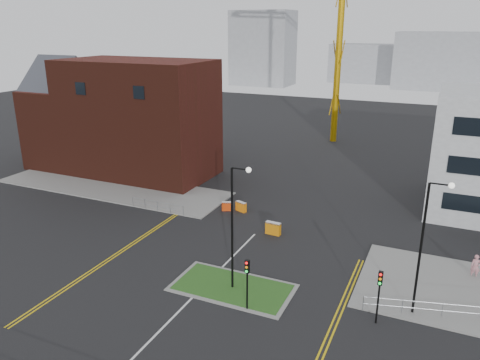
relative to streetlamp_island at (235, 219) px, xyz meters
The scene contains 22 objects.
ground 9.91m from the streetlamp_island, 105.50° to the right, with size 200.00×200.00×0.00m, color black.
pavement_left 26.80m from the streetlamp_island, 147.78° to the left, with size 28.00×8.00×0.12m, color slate.
island_kerb 5.38m from the streetlamp_island, behind, with size 8.60×4.60×0.08m, color slate.
grass_island 5.36m from the streetlamp_island, behind, with size 8.00×4.00×0.12m, color #204617.
brick_building 32.20m from the streetlamp_island, 141.56° to the left, with size 24.20×10.07×14.24m.
streetlamp_island is the anchor object (origin of this frame).
streetlamp_right_near 12.17m from the streetlamp_island, ahead, with size 1.46×0.36×9.18m.
traffic_light_island 3.92m from the streetlamp_island, 48.59° to the right, with size 0.28×0.33×3.65m.
traffic_light_right 10.19m from the streetlamp_island, ahead, with size 0.28×0.33×3.65m.
railing_left 17.22m from the streetlamp_island, 142.89° to the left, with size 6.05×0.05×1.10m.
centre_line 8.38m from the streetlamp_island, 110.29° to the right, with size 0.15×30.00×0.01m, color silver.
yellow_left_a 12.61m from the streetlamp_island, 169.89° to the left, with size 0.12×24.00×0.01m, color gold.
yellow_left_b 12.35m from the streetlamp_island, 169.62° to the left, with size 0.12×24.00×0.01m, color gold.
yellow_right_a 9.29m from the streetlamp_island, 15.36° to the right, with size 0.12×20.00×0.01m, color gold.
yellow_right_b 9.53m from the streetlamp_island, 14.78° to the right, with size 0.12×20.00×0.01m, color gold.
skyline_a 119.82m from the streetlamp_island, 110.65° to the left, with size 18.00×12.00×22.00m, color gray.
skyline_b 122.28m from the streetlamp_island, 86.35° to the left, with size 24.00×12.00×16.00m, color gray.
skyline_d 132.40m from the streetlamp_island, 94.43° to the left, with size 30.00×12.00×12.00m, color gray.
pedestrian 18.38m from the streetlamp_island, 29.19° to the left, with size 0.67×0.44×1.84m, color #CC848C.
barrier_left 15.61m from the streetlamp_island, 117.85° to the left, with size 1.16×0.79×0.93m.
barrier_mid 15.38m from the streetlamp_island, 112.45° to the left, with size 1.26×0.78×1.00m.
barrier_right 10.83m from the streetlamp_island, 94.29° to the left, with size 1.40×0.55×1.15m.
Camera 1 is at (14.48, -18.47, 17.89)m, focal length 35.00 mm.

